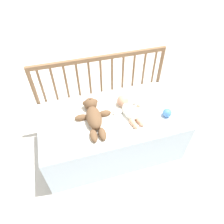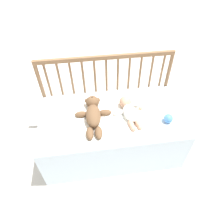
{
  "view_description": "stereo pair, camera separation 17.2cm",
  "coord_description": "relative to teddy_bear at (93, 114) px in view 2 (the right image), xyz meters",
  "views": [
    {
      "loc": [
        -0.34,
        -1.17,
        1.75
      ],
      "look_at": [
        0.0,
        -0.01,
        0.52
      ],
      "focal_mm": 32.0,
      "sensor_mm": 36.0,
      "label": 1
    },
    {
      "loc": [
        -0.17,
        -1.21,
        1.75
      ],
      "look_at": [
        0.0,
        -0.01,
        0.52
      ],
      "focal_mm": 32.0,
      "sensor_mm": 36.0,
      "label": 2
    }
  ],
  "objects": [
    {
      "name": "baby",
      "position": [
        0.32,
        0.0,
        -0.01
      ],
      "size": [
        0.28,
        0.37,
        0.11
      ],
      "color": "white",
      "rests_on": "crib_mattress"
    },
    {
      "name": "ground_plane",
      "position": [
        0.16,
        -0.0,
        -0.52
      ],
      "size": [
        12.0,
        12.0,
        0.0
      ],
      "primitive_type": "plane",
      "color": "silver"
    },
    {
      "name": "crib_rail",
      "position": [
        0.16,
        0.36,
        0.09
      ],
      "size": [
        1.28,
        0.04,
        0.86
      ],
      "color": "brown",
      "rests_on": "ground_plane"
    },
    {
      "name": "crib_mattress",
      "position": [
        0.16,
        -0.0,
        -0.28
      ],
      "size": [
        1.28,
        0.68,
        0.46
      ],
      "color": "silver",
      "rests_on": "ground_plane"
    },
    {
      "name": "blanket",
      "position": [
        0.14,
        -0.03,
        -0.05
      ],
      "size": [
        0.82,
        0.53,
        0.01
      ],
      "color": "white",
      "rests_on": "crib_mattress"
    },
    {
      "name": "toy_ball",
      "position": [
        0.63,
        -0.13,
        -0.01
      ],
      "size": [
        0.08,
        0.08,
        0.08
      ],
      "color": "#4C8CDB",
      "rests_on": "crib_mattress"
    },
    {
      "name": "teddy_bear",
      "position": [
        0.0,
        0.0,
        0.0
      ],
      "size": [
        0.32,
        0.46,
        0.12
      ],
      "color": "brown",
      "rests_on": "crib_mattress"
    }
  ]
}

